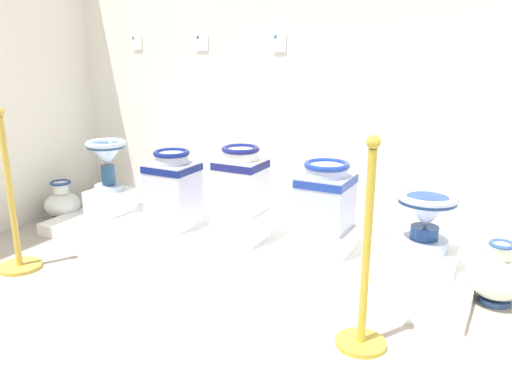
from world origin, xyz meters
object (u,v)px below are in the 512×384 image
Objects in this scene: info_placard_second at (202,42)px; antique_toilet_leftmost at (173,181)px; decorative_vase_companion at (63,203)px; stanchion_post_near_right at (364,285)px; plinth_block_squat_floral at (110,201)px; antique_toilet_rightmost at (241,178)px; antique_toilet_central_ornate at (326,194)px; antique_toilet_pale_glazed at (426,214)px; antique_toilet_squat_floral at (107,156)px; plinth_block_central_ornate at (324,239)px; info_placard_first at (137,42)px; decorative_vase_corner at (497,278)px; info_placard_third at (280,42)px; plinth_block_leftmost at (174,218)px; plinth_block_pale_glazed at (422,258)px; stanchion_post_near_left at (15,225)px; plinth_block_rightmost at (241,225)px.

antique_toilet_leftmost is at bearing -85.79° from info_placard_second.
stanchion_post_near_right is at bearing -13.71° from decorative_vase_companion.
stanchion_post_near_right reaches higher than plinth_block_squat_floral.
antique_toilet_central_ornate is (0.59, 0.07, -0.05)m from antique_toilet_rightmost.
stanchion_post_near_right reaches higher than decorative_vase_companion.
antique_toilet_pale_glazed reaches higher than decorative_vase_companion.
antique_toilet_squat_floral is 1.15× the size of plinth_block_central_ornate.
antique_toilet_pale_glazed is 2.72m from info_placard_first.
decorative_vase_companion is 3.29m from decorative_vase_corner.
antique_toilet_central_ornate reaches higher than antique_toilet_pale_glazed.
decorative_vase_corner is at bearing -17.52° from info_placard_third.
plinth_block_squat_floral is at bearing 178.36° from antique_toilet_leftmost.
antique_toilet_squat_floral is at bearing -178.73° from antique_toilet_pale_glazed.
info_placard_second is 0.34× the size of decorative_vase_corner.
plinth_block_squat_floral is 0.72× the size of antique_toilet_central_ornate.
plinth_block_leftmost is at bearing -35.99° from info_placard_first.
antique_toilet_leftmost is 1.88m from stanchion_post_near_right.
plinth_block_pale_glazed is at bearing -19.69° from info_placard_third.
plinth_block_leftmost is 0.29m from antique_toilet_leftmost.
antique_toilet_rightmost is (1.25, -0.04, 0.35)m from plinth_block_squat_floral.
info_placard_third reaches higher than decorative_vase_corner.
antique_toilet_central_ornate is 0.99m from stanchion_post_near_right.
decorative_vase_companion is at bearing -175.81° from antique_toilet_central_ornate.
antique_toilet_central_ornate reaches higher than plinth_block_squat_floral.
stanchion_post_near_right is (-0.11, -0.86, 0.17)m from plinth_block_pale_glazed.
antique_toilet_rightmost is 1.36m from stanchion_post_near_right.
decorative_vase_companion is (-2.86, -0.20, -0.29)m from antique_toilet_pale_glazed.
plinth_block_squat_floral is 0.90× the size of plinth_block_central_ornate.
antique_toilet_leftmost is 1.04× the size of antique_toilet_rightmost.
plinth_block_leftmost is 0.91× the size of plinth_block_pale_glazed.
stanchion_post_near_left reaches higher than plinth_block_leftmost.
plinth_block_rightmost is (1.25, -0.04, 0.01)m from plinth_block_squat_floral.
plinth_block_squat_floral is 1.30m from antique_toilet_rightmost.
plinth_block_rightmost reaches higher than plinth_block_leftmost.
antique_toilet_squat_floral is 2.47m from antique_toilet_pale_glazed.
plinth_block_rightmost is 0.81× the size of plinth_block_pale_glazed.
decorative_vase_corner is (2.24, -0.01, -0.28)m from antique_toilet_leftmost.
decorative_vase_corner is at bearing 0.47° from plinth_block_rightmost.
stanchion_post_near_left reaches higher than plinth_block_squat_floral.
info_placard_first is 0.88× the size of info_placard_third.
antique_toilet_rightmost is at bearing 3.36° from decorative_vase_companion.
plinth_block_leftmost is at bearing 154.99° from stanchion_post_near_right.
info_placard_third is 0.39× the size of decorative_vase_companion.
decorative_vase_companion is 0.31× the size of stanchion_post_near_left.
plinth_block_leftmost is at bearing 180.00° from antique_toilet_leftmost.
info_placard_third reaches higher than antique_toilet_pale_glazed.
plinth_block_squat_floral is 1.47m from info_placard_second.
stanchion_post_near_right is at bearing -97.50° from antique_toilet_pale_glazed.
plinth_block_central_ornate is 1.06m from decorative_vase_corner.
plinth_block_central_ornate is 0.96× the size of decorative_vase_corner.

